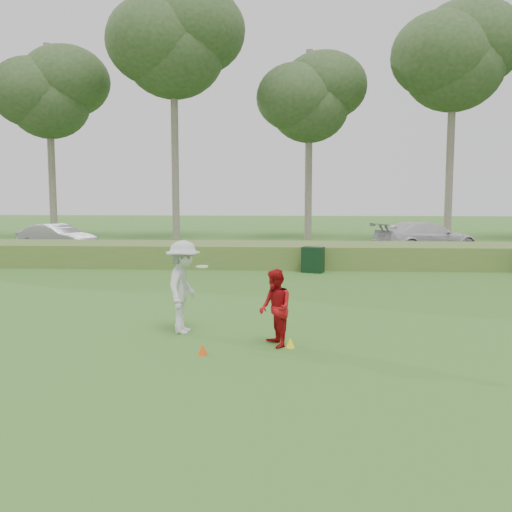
# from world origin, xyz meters

# --- Properties ---
(ground) EXTENTS (120.00, 120.00, 0.00)m
(ground) POSITION_xyz_m (0.00, 0.00, 0.00)
(ground) COLOR #326822
(ground) RESTS_ON ground
(reed_strip) EXTENTS (80.00, 3.00, 0.90)m
(reed_strip) POSITION_xyz_m (0.00, 12.00, 0.45)
(reed_strip) COLOR #51712D
(reed_strip) RESTS_ON ground
(park_road) EXTENTS (80.00, 6.00, 0.06)m
(park_road) POSITION_xyz_m (0.00, 17.00, 0.03)
(park_road) COLOR #2D2D2D
(park_road) RESTS_ON ground
(tree_2) EXTENTS (6.50, 6.50, 12.00)m
(tree_2) POSITION_xyz_m (-14.00, 24.00, 8.97)
(tree_2) COLOR gray
(tree_2) RESTS_ON ground
(tree_3) EXTENTS (7.80, 7.80, 15.50)m
(tree_3) POSITION_xyz_m (-6.00, 23.00, 11.60)
(tree_3) COLOR gray
(tree_3) RESTS_ON ground
(tree_4) EXTENTS (6.24, 6.24, 11.50)m
(tree_4) POSITION_xyz_m (2.00, 24.50, 8.59)
(tree_4) COLOR gray
(tree_4) RESTS_ON ground
(tree_5) EXTENTS (7.28, 7.28, 14.00)m
(tree_5) POSITION_xyz_m (10.00, 22.50, 10.47)
(tree_5) COLOR gray
(tree_5) RESTS_ON ground
(player_white) EXTENTS (0.95, 1.33, 1.99)m
(player_white) POSITION_xyz_m (-1.35, 0.76, 0.99)
(player_white) COLOR silver
(player_white) RESTS_ON ground
(player_red) EXTENTS (0.80, 0.89, 1.52)m
(player_red) POSITION_xyz_m (0.63, -0.21, 0.76)
(player_red) COLOR #AE0E13
(player_red) RESTS_ON ground
(cone_orange) EXTENTS (0.19, 0.19, 0.21)m
(cone_orange) POSITION_xyz_m (-0.70, -0.88, 0.10)
(cone_orange) COLOR #F04C0C
(cone_orange) RESTS_ON ground
(cone_yellow) EXTENTS (0.19, 0.19, 0.20)m
(cone_yellow) POSITION_xyz_m (0.92, -0.28, 0.10)
(cone_yellow) COLOR yellow
(cone_yellow) RESTS_ON ground
(utility_cabinet) EXTENTS (0.89, 0.73, 0.96)m
(utility_cabinet) POSITION_xyz_m (1.76, 10.09, 0.48)
(utility_cabinet) COLOR black
(utility_cabinet) RESTS_ON ground
(car_mid) EXTENTS (4.38, 2.99, 1.37)m
(car_mid) POSITION_xyz_m (-10.58, 16.22, 0.74)
(car_mid) COLOR #B9BABE
(car_mid) RESTS_ON park_road
(car_right) EXTENTS (5.64, 3.97, 1.52)m
(car_right) POSITION_xyz_m (7.46, 16.78, 0.82)
(car_right) COLOR silver
(car_right) RESTS_ON park_road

